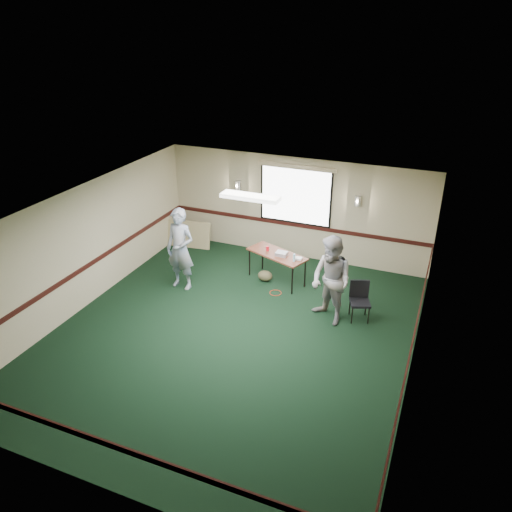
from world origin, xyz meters
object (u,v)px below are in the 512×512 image
at_px(conference_chair, 360,297).
at_px(person_right, 331,281).
at_px(person_left, 180,249).
at_px(projector, 282,254).
at_px(folding_table, 277,255).

bearing_deg(conference_chair, person_right, -167.14).
height_order(person_left, person_right, person_left).
relative_size(projector, person_right, 0.14).
height_order(folding_table, person_left, person_left).
xyz_separation_m(folding_table, person_right, (1.63, -1.22, 0.27)).
bearing_deg(folding_table, projector, -4.24).
distance_m(person_left, person_right, 3.62).
relative_size(folding_table, conference_chair, 1.90).
bearing_deg(folding_table, person_left, -129.76).
bearing_deg(person_left, conference_chair, 7.88).
relative_size(folding_table, person_left, 0.81).
distance_m(projector, person_right, 1.89).
xyz_separation_m(folding_table, conference_chair, (2.18, -0.85, -0.20)).
relative_size(conference_chair, person_left, 0.43).
distance_m(conference_chair, person_left, 4.21).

